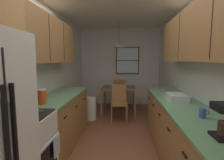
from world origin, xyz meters
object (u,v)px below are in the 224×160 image
stove_range (21,154)px  mug_by_coffeemaker (203,113)px  dining_chair_near (119,101)px  dining_table (119,91)px  microwave_over_range (4,50)px  trash_bin (91,109)px  dish_rack (177,97)px  storage_canister (42,97)px  dining_chair_far (120,92)px

stove_range → mug_by_coffeemaker: 2.06m
stove_range → mug_by_coffeemaker: size_ratio=10.24×
dining_chair_near → dining_table: bearing=93.0°
microwave_over_range → mug_by_coffeemaker: (2.12, 0.13, -0.68)m
trash_bin → dish_rack: 2.38m
dining_table → dish_rack: 2.39m
dining_chair_near → mug_by_coffeemaker: (0.98, -2.32, 0.45)m
stove_range → storage_canister: size_ratio=5.09×
dining_chair_far → mug_by_coffeemaker: 3.74m
stove_range → mug_by_coffeemaker: stove_range is taller
dining_chair_far → trash_bin: (-0.70, -1.21, -0.22)m
dining_table → dining_chair_near: (0.03, -0.62, -0.13)m
trash_bin → microwave_over_range: bearing=-99.3°
dining_table → trash_bin: (-0.69, -0.59, -0.35)m
dining_chair_near → storage_canister: (-1.03, -1.89, 0.51)m
dining_table → dish_rack: bearing=-65.7°
dining_table → mug_by_coffeemaker: bearing=-71.0°
stove_range → trash_bin: (0.29, 2.49, -0.19)m
dining_table → dining_chair_near: size_ratio=1.04×
dining_chair_far → stove_range: bearing=-105.1°
microwave_over_range → dining_table: size_ratio=0.63×
trash_bin → dining_chair_far: bearing=59.9°
trash_bin → mug_by_coffeemaker: mug_by_coffeemaker is taller
stove_range → dining_chair_near: size_ratio=1.22×
microwave_over_range → trash_bin: 2.86m
stove_range → dining_table: stove_range is taller
mug_by_coffeemaker → dining_chair_near: bearing=112.9°
dining_chair_far → dish_rack: (0.96, -2.78, 0.45)m
stove_range → storage_canister: storage_canister is taller
dish_rack → dining_table: bearing=114.3°
dining_table → dining_chair_far: size_ratio=1.04×
stove_range → dining_table: (0.99, 3.07, 0.16)m
storage_canister → mug_by_coffeemaker: 2.06m
dining_table → mug_by_coffeemaker: size_ratio=8.75×
dining_chair_far → storage_canister: size_ratio=4.17×
stove_range → dining_chair_near: stove_range is taller
stove_range → dish_rack: bearing=25.1°
dining_table → storage_canister: storage_canister is taller
microwave_over_range → dining_chair_near: bearing=65.1°
mug_by_coffeemaker → dish_rack: (-0.04, 0.79, -0.00)m
storage_canister → dish_rack: size_ratio=0.64×
dining_chair_near → dining_chair_far: 1.25m
trash_bin → dining_table: bearing=40.2°
microwave_over_range → mug_by_coffeemaker: 2.23m
microwave_over_range → trash_bin: microwave_over_range is taller
trash_bin → dish_rack: dish_rack is taller
dish_rack → storage_canister: bearing=-169.7°
mug_by_coffeemaker → stove_range: bearing=-176.4°
dining_chair_near → microwave_over_range: bearing=-114.9°
stove_range → dining_chair_far: size_ratio=1.22×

